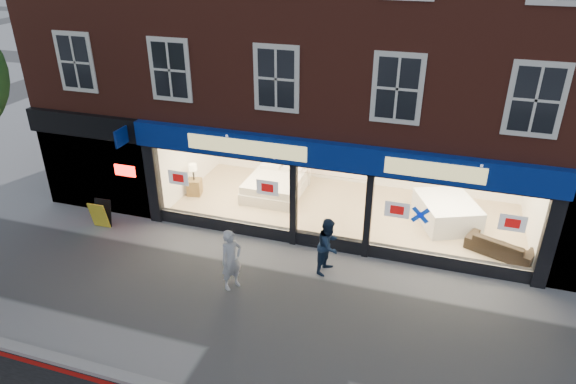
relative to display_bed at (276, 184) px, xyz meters
The scene contains 9 objects.
ground 6.26m from the display_bed, 66.27° to the right, with size 120.00×120.00×0.00m, color gray.
showroom_floor 2.59m from the display_bed, 10.59° to the right, with size 11.00×4.50×0.10m, color tan.
display_bed is the anchor object (origin of this frame).
bedside_table 2.75m from the display_bed, 160.42° to the right, with size 0.45×0.45×0.55m, color brown.
mattress_stack 5.62m from the display_bed, ahead, with size 2.19×2.40×0.77m.
sofa 7.30m from the display_bed, 12.87° to the right, with size 1.79×0.70×0.52m, color black.
a_board 5.66m from the display_bed, 140.82° to the right, with size 0.57×0.36×0.87m, color yellow.
pedestrian_grey 5.17m from the display_bed, 83.22° to the right, with size 0.59×0.39×1.63m, color #B2B4BB.
pedestrian_blue 4.62m from the display_bed, 53.43° to the right, with size 0.76×0.59×1.57m, color #16273F.
Camera 1 is at (2.67, -9.05, 8.07)m, focal length 32.00 mm.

